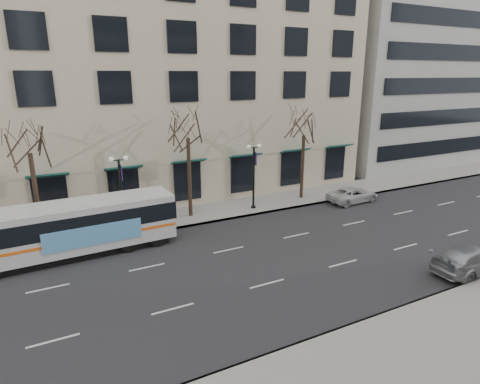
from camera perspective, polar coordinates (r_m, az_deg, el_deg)
ground at (r=22.81m, az=0.86°, el=-10.39°), size 160.00×160.00×0.00m
sidewalk_far at (r=32.30m, az=1.21°, el=-1.99°), size 80.00×4.00×0.15m
building_hotel at (r=39.71m, az=-16.98°, el=18.26°), size 40.00×20.00×24.00m
building_office at (r=57.42m, az=21.29°, el=22.66°), size 25.00×20.00×35.00m
tree_far_left at (r=27.00m, az=-27.98°, el=6.89°), size 3.60×3.60×8.34m
tree_far_mid at (r=28.61m, az=-7.48°, el=9.52°), size 3.60×3.60×8.55m
tree_far_right at (r=33.37m, az=9.14°, el=9.59°), size 3.60×3.60×8.06m
lamp_post_left at (r=27.55m, az=-16.54°, el=0.28°), size 1.22×0.45×5.21m
lamp_post_right at (r=30.83m, az=1.97°, el=2.66°), size 1.22×0.45×5.21m
city_bus at (r=25.28m, az=-22.63°, el=-4.63°), size 11.94×3.05×3.21m
silver_car at (r=25.19m, az=30.22°, el=-8.26°), size 5.08×2.20×1.46m
white_pickup at (r=34.67m, az=15.71°, el=-0.36°), size 4.61×2.28×1.26m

